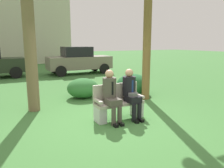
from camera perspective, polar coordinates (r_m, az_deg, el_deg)
name	(u,v)px	position (r m, az deg, el deg)	size (l,w,h in m)	color
ground_plane	(110,121)	(5.60, -0.62, -9.66)	(80.00, 80.00, 0.00)	#407738
park_bench	(118,104)	(5.71, 1.64, -5.12)	(1.28, 0.44, 0.90)	#B7AD9E
seated_man_left	(111,93)	(5.40, -0.25, -2.39)	(0.34, 0.72, 1.30)	#4C473D
seated_man_right	(131,91)	(5.68, 4.93, -1.88)	(0.34, 0.72, 1.28)	black
shrub_near_bench	(83,88)	(7.90, -7.57, -1.04)	(1.12, 1.03, 0.70)	#317033
shrub_mid_lawn	(133,84)	(8.36, 5.38, -0.06)	(1.24, 1.14, 0.78)	#216231
parked_car_far	(79,60)	(13.94, -8.61, 6.08)	(3.91, 1.73, 1.68)	slate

